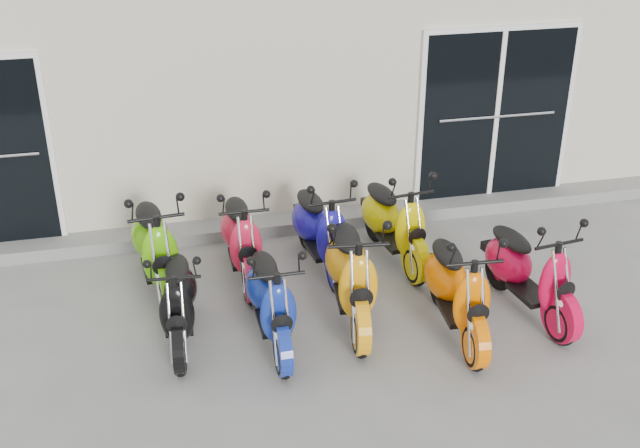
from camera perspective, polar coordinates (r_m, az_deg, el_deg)
The scene contains 14 objects.
ground at distance 8.13m, azimuth 0.96°, elevation -6.59°, with size 80.00×80.00×0.00m, color gray.
building at distance 12.24m, azimuth -4.99°, elevation 13.10°, with size 14.00×6.00×3.20m, color beige.
front_step at distance 9.80m, azimuth -1.87°, elevation 0.11°, with size 14.00×0.40×0.15m, color gray.
door_left at distance 9.45m, azimuth -21.65°, elevation 4.97°, with size 1.07×0.08×2.22m, color black.
door_right at distance 10.25m, azimuth 12.39°, elevation 7.89°, with size 2.02×0.08×2.22m, color black.
scooter_front_black at distance 7.59m, azimuth -10.13°, elevation -4.73°, with size 0.54×1.50×1.10m, color black, non-canonical shape.
scooter_front_blue at distance 7.46m, azimuth -3.52°, elevation -4.68°, with size 0.57×1.57×1.16m, color #132A98, non-canonical shape.
scooter_front_orange_a at distance 7.76m, azimuth 2.27°, elevation -2.75°, with size 0.64×1.76×1.30m, color orange, non-canonical shape.
scooter_front_orange_b at distance 7.67m, azimuth 9.81°, elevation -3.84°, with size 0.60×1.66×1.22m, color #FF6D00, non-canonical shape.
scooter_front_red at distance 8.14m, azimuth 14.78°, elevation -2.55°, with size 0.59×1.63×1.21m, color red, non-canonical shape.
scooter_back_green at distance 8.44m, azimuth -11.72°, elevation -0.84°, with size 0.63×1.73×1.28m, color #57B708, non-canonical shape.
scooter_back_red at distance 8.56m, azimuth -5.64°, elevation -0.30°, with size 0.58×1.61×1.19m, color red, non-canonical shape.
scooter_back_blue at distance 8.67m, azimuth 0.02°, elevation 0.31°, with size 0.60×1.64×1.21m, color #19139D, non-canonical shape.
scooter_back_yellow at distance 8.88m, azimuth 5.33°, elevation 0.86°, with size 0.60×1.64×1.21m, color #D8C800, non-canonical shape.
Camera 1 is at (-1.66, -6.58, 4.46)m, focal length 45.00 mm.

